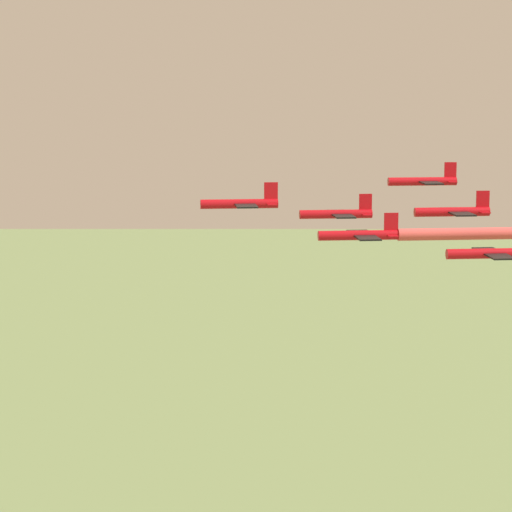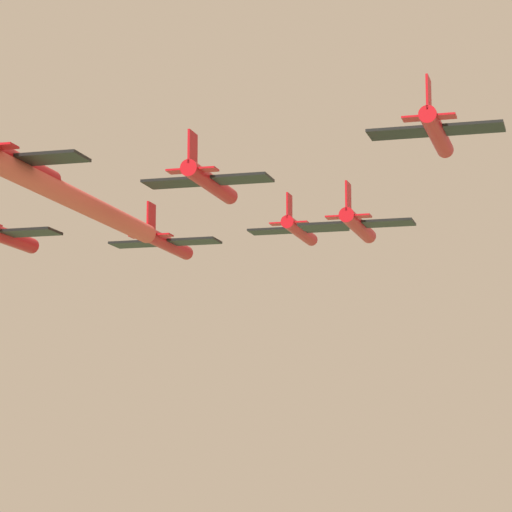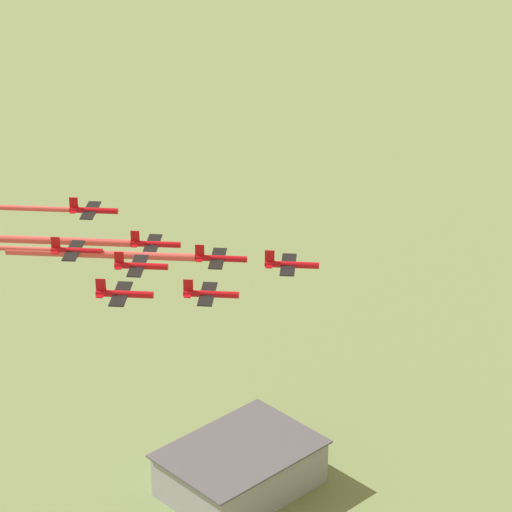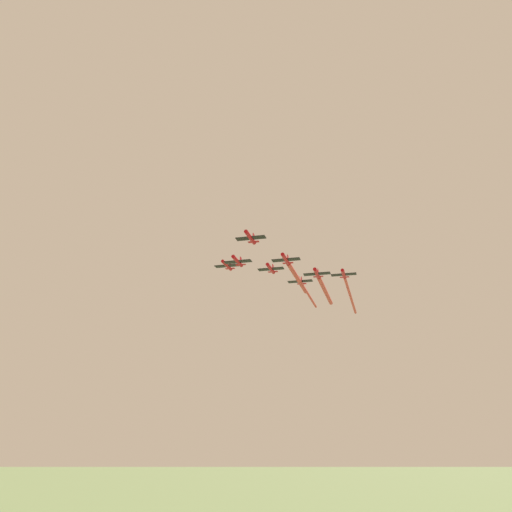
{
  "view_description": "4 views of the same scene",
  "coord_description": "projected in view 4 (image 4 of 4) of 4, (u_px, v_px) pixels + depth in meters",
  "views": [
    {
      "loc": [
        38.99,
        77.48,
        126.77
      ],
      "look_at": [
        -59.59,
        6.16,
        108.45
      ],
      "focal_mm": 85.0,
      "sensor_mm": 36.0,
      "label": 1
    },
    {
      "loc": [
        -129.93,
        55.64,
        97.86
      ],
      "look_at": [
        -58.16,
        9.63,
        111.61
      ],
      "focal_mm": 85.0,
      "sensor_mm": 36.0,
      "label": 2
    },
    {
      "loc": [
        -168.55,
        -104.1,
        188.89
      ],
      "look_at": [
        -62.7,
        7.62,
        116.18
      ],
      "focal_mm": 85.0,
      "sensor_mm": 36.0,
      "label": 3
    },
    {
      "loc": [
        35.59,
        -55.09,
        70.34
      ],
      "look_at": [
        -59.51,
        8.35,
        110.24
      ],
      "focal_mm": 35.0,
      "sensor_mm": 36.0,
      "label": 4
    }
  ],
  "objects": [
    {
      "name": "jet_0",
      "position": [
        251.0,
        238.0,
        119.64
      ],
      "size": [
        6.79,
        6.87,
        2.62
      ],
      "rotation": [
        0.0,
        0.0,
        3.87
      ],
      "color": "#B20C14"
    },
    {
      "name": "jet_1",
      "position": [
        286.0,
        259.0,
        127.28
      ],
      "size": [
        6.79,
        6.87,
        2.62
      ],
      "rotation": [
        0.0,
        0.0,
        3.87
      ],
      "color": "#B20C14"
    },
    {
      "name": "jet_2",
      "position": [
        238.0,
        261.0,
        130.49
      ],
      "size": [
        6.79,
        6.87,
        2.62
      ],
      "rotation": [
        0.0,
        0.0,
        3.87
      ],
      "color": "#B20C14"
    },
    {
      "name": "jet_3",
      "position": [
        317.0,
        274.0,
        135.41
      ],
      "size": [
        6.79,
        6.87,
        2.62
      ],
      "rotation": [
        0.0,
        0.0,
        3.87
      ],
      "color": "#B20C14"
    },
    {
      "name": "jet_4",
      "position": [
        271.0,
        269.0,
        139.23
      ],
      "size": [
        6.79,
        6.87,
        2.62
      ],
      "rotation": [
        0.0,
        0.0,
        3.87
      ],
      "color": "#B20C14"
    },
    {
      "name": "jet_5",
      "position": [
        227.0,
        265.0,
        142.91
      ],
      "size": [
        6.79,
        6.87,
        2.62
      ],
      "rotation": [
        0.0,
        0.0,
        3.87
      ],
      "color": "#B20C14"
    },
    {
      "name": "jet_6",
      "position": [
        344.0,
        274.0,
        144.72
      ],
      "size": [
        6.79,
        6.87,
        2.62
      ],
      "rotation": [
        0.0,
        0.0,
        3.87
      ],
      "color": "#B20C14"
    },
    {
      "name": "jet_7",
      "position": [
        300.0,
        281.0,
        147.37
      ],
      "size": [
        6.79,
        6.87,
        2.62
      ],
      "rotation": [
        0.0,
        0.0,
        3.87
      ],
      "color": "#B20C14"
    },
    {
      "name": "smoke_trail_1",
      "position": [
        298.0,
        279.0,
        143.71
      ],
      "size": [
        20.1,
        22.24,
        1.18
      ],
      "rotation": [
        0.0,
        0.0,
        3.87
      ],
      "color": "#D84C47"
    },
    {
      "name": "smoke_trail_3",
      "position": [
        325.0,
        291.0,
        152.72
      ],
      "size": [
        21.37,
        23.67,
        1.18
      ],
      "rotation": [
        0.0,
        0.0,
        3.87
      ],
      "color": "#D84C47"
    },
    {
      "name": "smoke_trail_6",
      "position": [
        351.0,
        297.0,
        170.05
      ],
      "size": [
        32.83,
        36.51,
        0.84
      ],
      "rotation": [
        0.0,
        0.0,
        3.87
      ],
      "color": "#D84C47"
    },
    {
      "name": "smoke_trail_7",
      "position": [
        310.0,
        296.0,
        164.31
      ],
      "size": [
        20.51,
        22.77,
        0.73
      ],
      "rotation": [
        0.0,
        0.0,
        3.87
      ],
      "color": "#D84C47"
    }
  ]
}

